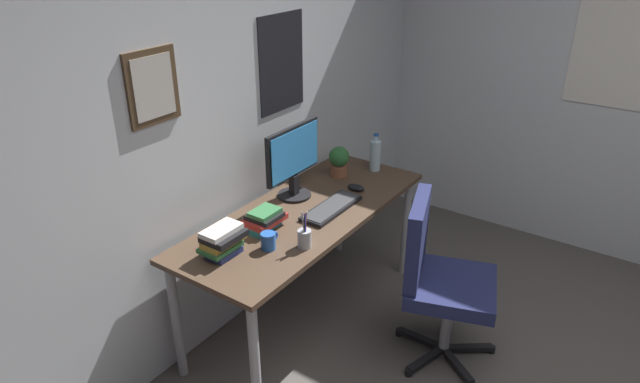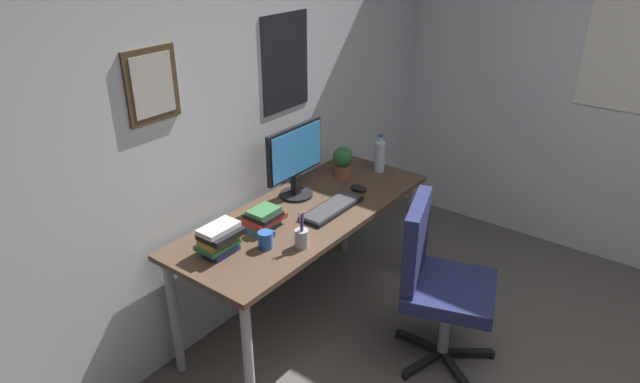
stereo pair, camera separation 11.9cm
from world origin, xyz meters
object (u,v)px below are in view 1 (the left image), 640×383
potted_plant (339,160)px  book_stack_left (223,240)px  water_bottle (375,155)px  computer_mouse (356,187)px  pen_cup (304,238)px  monitor (293,159)px  book_stack_right (264,219)px  coffee_mug_near (269,241)px  office_chair (437,274)px  keyboard (331,208)px

potted_plant → book_stack_left: potted_plant is taller
book_stack_left → water_bottle: bearing=-4.5°
computer_mouse → pen_cup: bearing=-169.7°
monitor → book_stack_right: monitor is taller
coffee_mug_near → book_stack_right: (0.15, 0.15, 0.01)m
computer_mouse → pen_cup: 0.72m
potted_plant → book_stack_left: 1.11m
computer_mouse → book_stack_right: size_ratio=0.49×
office_chair → monitor: size_ratio=2.07×
office_chair → book_stack_right: (-0.43, 0.83, 0.27)m
water_bottle → book_stack_left: water_bottle is taller
water_bottle → keyboard: bearing=-172.9°
monitor → computer_mouse: monitor is taller
computer_mouse → monitor: bearing=136.5°
office_chair → book_stack_left: office_chair is taller
book_stack_left → office_chair: bearing=-48.2°
monitor → potted_plant: bearing=-8.1°
monitor → book_stack_left: monitor is taller
office_chair → computer_mouse: (0.24, 0.66, 0.24)m
pen_cup → book_stack_right: (0.03, 0.29, -0.00)m
keyboard → coffee_mug_near: size_ratio=3.81×
potted_plant → book_stack_right: bearing=-176.9°
keyboard → potted_plant: potted_plant is taller
office_chair → coffee_mug_near: bearing=130.6°
book_stack_left → book_stack_right: size_ratio=1.00×
monitor → coffee_mug_near: size_ratio=4.07×
coffee_mug_near → potted_plant: potted_plant is taller
keyboard → book_stack_right: size_ratio=1.90×
keyboard → pen_cup: 0.43m
monitor → potted_plant: 0.43m
coffee_mug_near → book_stack_right: 0.21m
pen_cup → book_stack_right: size_ratio=0.88×
keyboard → pen_cup: (-0.41, -0.11, 0.04)m
potted_plant → pen_cup: pen_cup is taller
keyboard → book_stack_left: book_stack_left is taller
coffee_mug_near → computer_mouse: bearing=-0.8°
water_bottle → pen_cup: (-1.04, -0.19, -0.05)m
keyboard → monitor: bearing=85.5°
monitor → water_bottle: bearing=-18.4°
keyboard → book_stack_left: (-0.69, 0.18, 0.06)m
potted_plant → pen_cup: 0.90m
office_chair → potted_plant: size_ratio=4.87×
book_stack_right → book_stack_left: bearing=180.0°
book_stack_right → potted_plant: bearing=3.1°
potted_plant → monitor: bearing=171.9°
potted_plant → book_stack_right: potted_plant is taller
office_chair → monitor: (-0.03, 0.93, 0.46)m
pen_cup → book_stack_left: bearing=133.3°
water_bottle → pen_cup: size_ratio=1.26×
coffee_mug_near → pen_cup: size_ratio=0.56×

